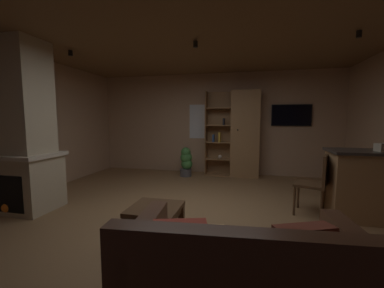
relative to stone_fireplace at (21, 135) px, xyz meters
The scene contains 18 objects.
floor 2.87m from the stone_fireplace, ahead, with size 6.29×6.19×0.02m, color olive.
wall_back 4.24m from the stone_fireplace, 52.32° to the left, with size 6.41×0.06×2.63m, color tan.
wall_left 0.64m from the stone_fireplace, 158.12° to the left, with size 0.06×6.19×2.63m, color tan.
ceiling 2.98m from the stone_fireplace, ahead, with size 6.29×6.19×0.02m, color brown.
window_pane_back 4.01m from the stone_fireplace, 56.05° to the left, with size 0.66×0.01×0.91m, color white.
stone_fireplace is the anchor object (origin of this frame).
bookshelf_cabinet 4.52m from the stone_fireplace, 43.01° to the left, with size 1.34×0.41×2.15m.
kitchen_bar_counter 5.38m from the stone_fireplace, ahead, with size 1.35×0.62×1.00m.
tissue_box 5.28m from the stone_fireplace, ahead, with size 0.12×0.12×0.11m, color #BFB299.
leather_couch 3.82m from the stone_fireplace, 22.81° to the right, with size 1.72×1.09×0.84m.
coffee_table 2.59m from the stone_fireplace, 10.96° to the right, with size 0.59×0.58×0.41m.
table_book_0 2.60m from the stone_fireplace, 10.63° to the right, with size 0.12×0.08×0.02m, color black.
dining_chair 4.58m from the stone_fireplace, ahead, with size 0.53×0.53×0.92m.
potted_floor_plant 3.49m from the stone_fireplace, 54.86° to the left, with size 0.31×0.32×0.74m.
wall_mounted_tv 5.58m from the stone_fireplace, 36.26° to the left, with size 0.93×0.06×0.53m.
track_light_spot_0 1.57m from the stone_fireplace, 52.10° to the left, with size 0.07×0.07×0.09m, color black.
track_light_spot_1 3.05m from the stone_fireplace, 12.78° to the left, with size 0.07×0.07×0.09m, color black.
track_light_spot_2 5.09m from the stone_fireplace, ahead, with size 0.07×0.07×0.09m, color black.
Camera 1 is at (0.85, -3.30, 1.44)m, focal length 22.53 mm.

